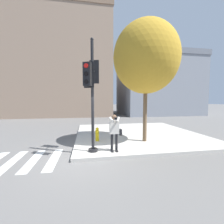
# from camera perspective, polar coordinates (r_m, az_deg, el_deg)

# --- Properties ---
(ground_plane) EXTENTS (160.00, 160.00, 0.00)m
(ground_plane) POSITION_cam_1_polar(r_m,az_deg,el_deg) (6.60, -10.54, -16.53)
(ground_plane) COLOR slate
(sidewalk_corner) EXTENTS (8.00, 8.00, 0.15)m
(sidewalk_corner) POSITION_cam_1_polar(r_m,az_deg,el_deg) (10.49, 9.46, -8.18)
(sidewalk_corner) COLOR #BCB7AD
(sidewalk_corner) RESTS_ON ground_plane
(traffic_signal_pole) EXTENTS (0.70, 1.28, 4.79)m
(traffic_signal_pole) POSITION_cam_1_polar(r_m,az_deg,el_deg) (6.44, -7.65, 9.94)
(traffic_signal_pole) COLOR black
(traffic_signal_pole) RESTS_ON sidewalk_corner
(person_photographer) EXTENTS (0.58, 0.54, 1.60)m
(person_photographer) POSITION_cam_1_polar(r_m,az_deg,el_deg) (6.50, 1.02, -6.73)
(person_photographer) COLOR black
(person_photographer) RESTS_ON sidewalk_corner
(street_tree) EXTENTS (3.42, 3.42, 6.33)m
(street_tree) POSITION_cam_1_polar(r_m,az_deg,el_deg) (8.52, 12.81, 19.50)
(street_tree) COLOR brown
(street_tree) RESTS_ON sidewalk_corner
(fire_hydrant) EXTENTS (0.20, 0.26, 0.74)m
(fire_hydrant) POSITION_cam_1_polar(r_m,az_deg,el_deg) (8.29, -5.67, -8.44)
(fire_hydrant) COLOR yellow
(fire_hydrant) RESTS_ON sidewalk_corner
(building_left) EXTENTS (16.68, 14.13, 15.81)m
(building_left) POSITION_cam_1_polar(r_m,az_deg,el_deg) (28.45, -19.40, 15.47)
(building_left) COLOR gray
(building_left) RESTS_ON ground_plane
(building_right) EXTENTS (12.46, 10.01, 9.89)m
(building_right) POSITION_cam_1_polar(r_m,az_deg,el_deg) (27.74, 16.49, 9.65)
(building_right) COLOR gray
(building_right) RESTS_ON ground_plane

